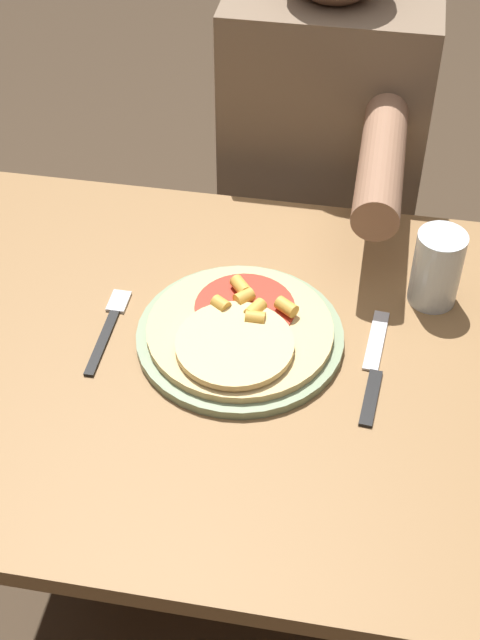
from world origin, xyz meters
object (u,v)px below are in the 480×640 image
knife (374,368)px  person_diner (323,164)px  fork (109,325)px  dining_table (224,415)px  plate (240,337)px  drinking_glass (437,268)px  pizza (240,330)px

knife → person_diner: bearing=102.9°
fork → knife: same height
dining_table → plate: plate is taller
dining_table → fork: (-0.17, 0.03, 0.13)m
plate → drinking_glass: 0.30m
fork → person_diner: bearing=64.7°
pizza → drinking_glass: drinking_glass is taller
pizza → fork: bearing=-179.8°
fork → knife: size_ratio=0.79×
knife → dining_table: bearing=-176.5°
plate → knife: 0.19m
pizza → fork: (-0.19, -0.00, -0.02)m
pizza → knife: size_ratio=1.20×
dining_table → person_diner: size_ratio=0.83×
person_diner → knife: bearing=-77.1°
knife → drinking_glass: 0.19m
plate → dining_table: bearing=-117.1°
plate → fork: (-0.19, -0.01, -0.00)m
knife → plate: bearing=173.1°
fork → plate: bearing=1.7°
knife → person_diner: 0.58m
dining_table → pizza: 0.16m
pizza → fork: pizza is taller
person_diner → drinking_glass: bearing=-63.0°
dining_table → knife: knife is taller
drinking_glass → dining_table: bearing=-148.8°
pizza → person_diner: size_ratio=0.23×
plate → pizza: (0.00, -0.01, 0.02)m
knife → drinking_glass: drinking_glass is taller
plate → drinking_glass: drinking_glass is taller
dining_table → fork: bearing=170.1°
dining_table → plate: bearing=62.9°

